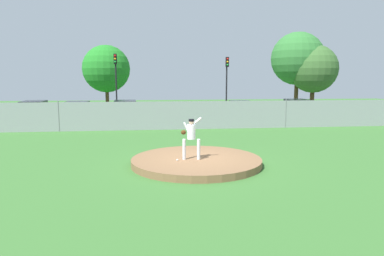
% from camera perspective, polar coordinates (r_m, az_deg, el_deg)
% --- Properties ---
extents(ground_plane, '(80.00, 80.00, 0.00)m').
position_cam_1_polar(ground_plane, '(19.65, -1.62, -1.88)').
color(ground_plane, '#386B2D').
extents(asphalt_strip, '(44.00, 7.00, 0.01)m').
position_cam_1_polar(asphalt_strip, '(28.03, -3.25, 1.06)').
color(asphalt_strip, '#2B2B2D').
rests_on(asphalt_strip, ground_plane).
extents(pitchers_mound, '(5.18, 5.18, 0.27)m').
position_cam_1_polar(pitchers_mound, '(13.78, 0.74, -5.54)').
color(pitchers_mound, brown).
rests_on(pitchers_mound, ground_plane).
extents(pitcher_youth, '(0.82, 0.32, 1.67)m').
position_cam_1_polar(pitcher_youth, '(13.30, -0.16, -1.10)').
color(pitcher_youth, silver).
rests_on(pitcher_youth, pitchers_mound).
extents(baseball, '(0.07, 0.07, 0.07)m').
position_cam_1_polar(baseball, '(13.25, -2.45, -5.33)').
color(baseball, white).
rests_on(baseball, pitchers_mound).
extents(chainlink_fence, '(38.85, 0.07, 2.03)m').
position_cam_1_polar(chainlink_fence, '(23.47, -2.54, 2.09)').
color(chainlink_fence, gray).
rests_on(chainlink_fence, ground_plane).
extents(parked_car_champagne, '(2.16, 4.87, 1.74)m').
position_cam_1_polar(parked_car_champagne, '(28.17, -10.99, 2.66)').
color(parked_car_champagne, tan).
rests_on(parked_car_champagne, ground_plane).
extents(parked_car_silver, '(2.02, 4.67, 1.78)m').
position_cam_1_polar(parked_car_silver, '(29.23, -24.71, 2.30)').
color(parked_car_silver, '#B7BABF').
rests_on(parked_car_silver, ground_plane).
extents(parked_car_white, '(2.05, 4.79, 1.63)m').
position_cam_1_polar(parked_car_white, '(29.11, 8.38, 2.80)').
color(parked_car_white, silver).
rests_on(parked_car_white, ground_plane).
extents(parked_car_slate, '(2.02, 4.46, 1.70)m').
position_cam_1_polar(parked_car_slate, '(28.30, -18.55, 2.38)').
color(parked_car_slate, slate).
rests_on(parked_car_slate, ground_plane).
extents(parked_car_teal, '(2.20, 4.46, 1.60)m').
position_cam_1_polar(parked_car_teal, '(27.90, 2.03, 2.63)').
color(parked_car_teal, '#146066').
rests_on(parked_car_teal, ground_plane).
extents(parked_car_burgundy, '(1.98, 4.65, 1.76)m').
position_cam_1_polar(parked_car_burgundy, '(30.31, 17.09, 2.83)').
color(parked_car_burgundy, maroon).
rests_on(parked_car_burgundy, ground_plane).
extents(traffic_cone_orange, '(0.40, 0.40, 0.55)m').
position_cam_1_polar(traffic_cone_orange, '(29.66, 11.67, 1.79)').
color(traffic_cone_orange, orange).
rests_on(traffic_cone_orange, asphalt_strip).
extents(traffic_light_near, '(0.28, 0.46, 5.70)m').
position_cam_1_polar(traffic_light_near, '(32.25, -12.52, 8.61)').
color(traffic_light_near, black).
rests_on(traffic_light_near, ground_plane).
extents(traffic_light_far, '(0.28, 0.46, 5.48)m').
position_cam_1_polar(traffic_light_far, '(32.65, 5.80, 8.52)').
color(traffic_light_far, black).
rests_on(traffic_light_far, ground_plane).
extents(tree_broad_right, '(4.87, 4.87, 6.96)m').
position_cam_1_polar(tree_broad_right, '(37.18, -14.03, 9.49)').
color(tree_broad_right, '#4C331E').
rests_on(tree_broad_right, ground_plane).
extents(tree_leaning_west, '(5.83, 5.83, 8.64)m').
position_cam_1_polar(tree_leaning_west, '(40.54, 17.11, 10.92)').
color(tree_leaning_west, '#4C331E').
rests_on(tree_leaning_west, ground_plane).
extents(tree_bushy_near, '(5.19, 5.19, 7.18)m').
position_cam_1_polar(tree_bushy_near, '(40.04, 19.49, 9.23)').
color(tree_bushy_near, '#4C331E').
rests_on(tree_bushy_near, ground_plane).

